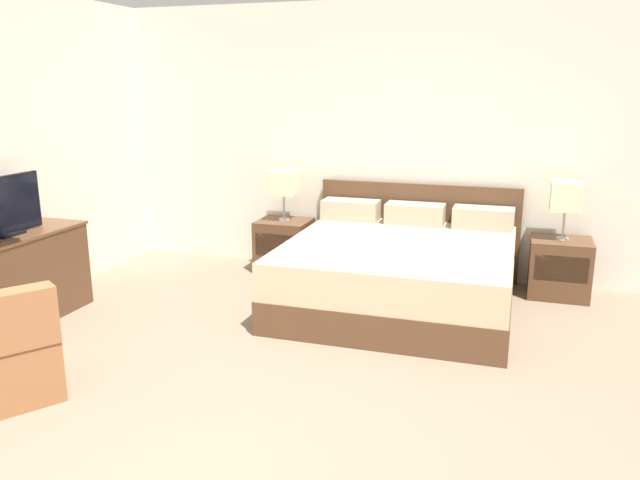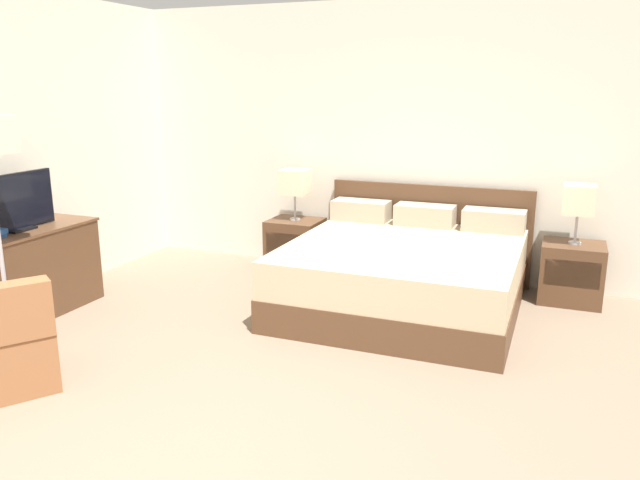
# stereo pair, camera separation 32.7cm
# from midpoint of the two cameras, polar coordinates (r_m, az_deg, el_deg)

# --- Properties ---
(wall_back) EXTENTS (6.82, 0.06, 2.75)m
(wall_back) POSITION_cam_midpoint_polar(r_m,az_deg,el_deg) (6.47, 8.17, 8.94)
(wall_back) COLOR silver
(wall_back) RESTS_ON ground
(bed) EXTENTS (2.02, 2.03, 0.96)m
(bed) POSITION_cam_midpoint_polar(r_m,az_deg,el_deg) (5.59, 9.43, -2.99)
(bed) COLOR brown
(bed) RESTS_ON ground
(nightstand_left) EXTENTS (0.54, 0.47, 0.54)m
(nightstand_left) POSITION_cam_midpoint_polar(r_m,az_deg,el_deg) (6.65, -0.87, -0.45)
(nightstand_left) COLOR brown
(nightstand_left) RESTS_ON ground
(nightstand_right) EXTENTS (0.54, 0.47, 0.54)m
(nightstand_right) POSITION_cam_midpoint_polar(r_m,az_deg,el_deg) (6.18, 23.44, -2.78)
(nightstand_right) COLOR brown
(nightstand_right) RESTS_ON ground
(table_lamp_left) EXTENTS (0.27, 0.27, 0.54)m
(table_lamp_left) POSITION_cam_midpoint_polar(r_m,az_deg,el_deg) (6.51, -0.88, 5.28)
(table_lamp_left) COLOR #B7B7BC
(table_lamp_left) RESTS_ON nightstand_left
(table_lamp_right) EXTENTS (0.27, 0.27, 0.54)m
(table_lamp_right) POSITION_cam_midpoint_polar(r_m,az_deg,el_deg) (6.03, 24.05, 3.34)
(table_lamp_right) COLOR #B7B7BC
(table_lamp_right) RESTS_ON nightstand_right
(dresser) EXTENTS (0.53, 1.20, 0.76)m
(dresser) POSITION_cam_midpoint_polar(r_m,az_deg,el_deg) (5.81, -23.57, -2.59)
(dresser) COLOR brown
(dresser) RESTS_ON ground
(tv) EXTENTS (0.18, 0.76, 0.48)m
(tv) POSITION_cam_midpoint_polar(r_m,az_deg,el_deg) (5.64, -24.57, 3.07)
(tv) COLOR black
(tv) RESTS_ON dresser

